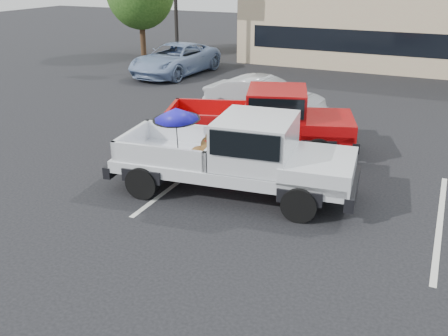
# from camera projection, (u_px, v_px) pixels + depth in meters

# --- Properties ---
(ground) EXTENTS (90.00, 90.00, 0.00)m
(ground) POSITION_uv_depth(u_px,v_px,m) (272.00, 236.00, 9.88)
(ground) COLOR black
(ground) RESTS_ON ground
(stripe_left) EXTENTS (0.12, 5.00, 0.01)m
(stripe_left) POSITION_uv_depth(u_px,v_px,m) (187.00, 175.00, 12.72)
(stripe_left) COLOR silver
(stripe_left) RESTS_ON ground
(stripe_right) EXTENTS (0.12, 5.00, 0.01)m
(stripe_right) POSITION_uv_depth(u_px,v_px,m) (440.00, 222.00, 10.42)
(stripe_right) COLOR silver
(stripe_right) RESTS_ON ground
(motel_building) EXTENTS (20.40, 8.40, 6.30)m
(motel_building) POSITION_uv_depth(u_px,v_px,m) (447.00, 2.00, 25.59)
(motel_building) COLOR tan
(motel_building) RESTS_ON ground
(silver_pickup) EXTENTS (5.88, 2.60, 2.06)m
(silver_pickup) POSITION_uv_depth(u_px,v_px,m) (245.00, 152.00, 11.31)
(silver_pickup) COLOR black
(silver_pickup) RESTS_ON ground
(red_pickup) EXTENTS (5.83, 3.47, 1.82)m
(red_pickup) POSITION_uv_depth(u_px,v_px,m) (270.00, 117.00, 14.05)
(red_pickup) COLOR black
(red_pickup) RESTS_ON ground
(silver_sedan) EXTENTS (4.32, 1.87, 1.38)m
(silver_sedan) POSITION_uv_depth(u_px,v_px,m) (264.00, 98.00, 17.30)
(silver_sedan) COLOR #AEB1B5
(silver_sedan) RESTS_ON ground
(blue_suv) EXTENTS (2.86, 5.46, 1.47)m
(blue_suv) POSITION_uv_depth(u_px,v_px,m) (175.00, 59.00, 24.11)
(blue_suv) COLOR #7C93B9
(blue_suv) RESTS_ON ground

